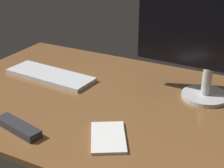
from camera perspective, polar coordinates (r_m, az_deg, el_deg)
desk at (r=126.78cm, az=1.92°, el=-3.57°), size 140.00×84.00×2.00cm
monitor at (r=126.56cm, az=15.63°, el=7.17°), size 54.05×17.01×40.05cm
keyboard at (r=149.34cm, az=-9.80°, el=1.37°), size 38.39×15.55×1.65cm
tv_remote at (r=113.98cm, az=-14.69°, el=-6.66°), size 18.08×8.34×2.44cm
notepad at (r=106.97cm, az=-0.61°, el=-8.47°), size 17.06×19.37×0.89cm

